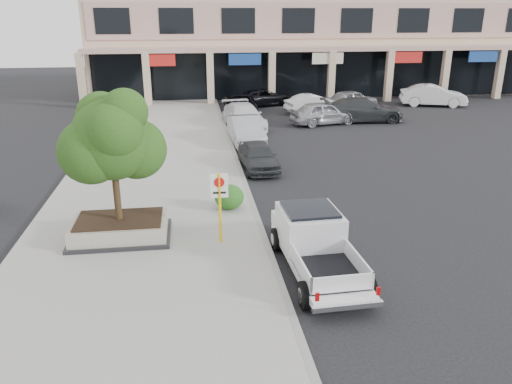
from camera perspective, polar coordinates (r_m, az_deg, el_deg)
The scene contains 19 objects.
ground at distance 16.00m, azimuth 6.99°, elevation -6.64°, with size 120.00×120.00×0.00m, color black.
sidewalk at distance 21.10m, azimuth -11.81°, elevation -0.05°, with size 8.00×52.00×0.15m, color gray.
curb at distance 21.15m, azimuth -1.10°, elevation 0.44°, with size 0.20×52.00×0.15m, color gray.
strip_mall at distance 49.26m, azimuth 6.48°, elevation 16.95°, with size 40.55×12.43×9.50m.
planter at distance 16.86m, azimuth -15.25°, elevation -4.02°, with size 3.20×2.20×0.68m.
planter_tree at distance 16.07m, azimuth -15.65°, elevation 5.86°, with size 2.90×2.55×4.00m.
no_parking_sign at distance 15.58m, azimuth -4.18°, elevation -0.74°, with size 0.55×0.09×2.30m.
hedge at distance 18.60m, azimuth -3.08°, elevation -0.58°, with size 1.10×0.99×0.94m, color #244D16.
pickup_truck at distance 14.38m, azimuth 7.12°, elevation -6.21°, with size 1.92×5.19×1.63m, color silver, non-canonical shape.
curb_car_a at distance 23.83m, azimuth 0.25°, elevation 4.15°, with size 1.56×3.88×1.32m, color #2C3031.
curb_car_b at distance 28.59m, azimuth -1.15°, elevation 7.04°, with size 1.64×4.70×1.55m, color #A0A2A8.
curb_car_c at distance 32.75m, azimuth -1.43°, elevation 8.65°, with size 2.14×5.26×1.53m, color silver.
curb_car_d at distance 37.66m, azimuth -1.78°, elevation 10.02°, with size 2.32×5.03×1.40m, color black.
lot_car_a at distance 34.10m, azimuth 7.71°, elevation 8.94°, with size 1.82×4.53×1.54m, color #A6A8AE.
lot_car_b at distance 37.93m, azimuth 6.60°, elevation 9.98°, with size 1.50×4.29×1.41m, color silver.
lot_car_c at distance 35.46m, azimuth 12.09°, elevation 9.18°, with size 2.29×5.64×1.64m, color #2E3133.
lot_car_d at distance 40.90m, azimuth 0.81°, elevation 10.78°, with size 2.26×4.91×1.36m, color black.
lot_car_e at distance 40.07m, azimuth 10.89°, elevation 10.34°, with size 1.77×4.40×1.50m, color gray.
lot_car_f at distance 43.17m, azimuth 19.59°, elevation 10.35°, with size 1.78×5.09×1.68m, color silver.
Camera 1 is at (-3.82, -13.83, 7.08)m, focal length 35.00 mm.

